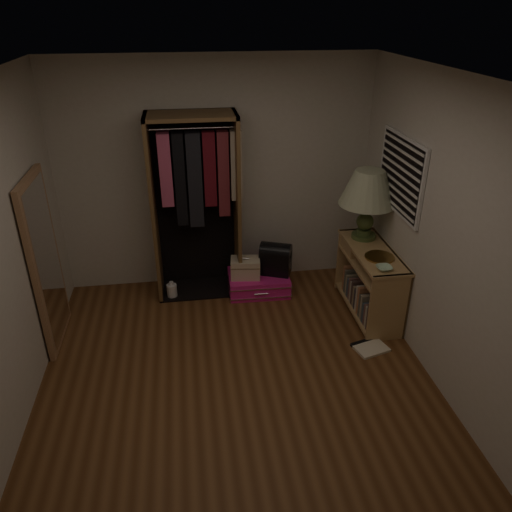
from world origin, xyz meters
The scene contains 13 objects.
ground centered at (0.00, 0.00, 0.00)m, with size 4.00×4.00×0.00m, color #593419.
room_walls centered at (0.08, 0.04, 1.50)m, with size 3.52×4.02×2.60m.
console_bookshelf centered at (1.54, 1.03, 0.40)m, with size 0.42×1.12×0.75m.
open_wardrobe centered at (-0.23, 1.77, 1.21)m, with size 0.99×0.50×2.05m.
floor_mirror centered at (-1.70, 1.00, 0.85)m, with size 0.06×0.80×1.70m.
pink_suitcase centered at (0.43, 1.60, 0.11)m, with size 0.72×0.54×0.22m.
train_case centered at (0.27, 1.57, 0.33)m, with size 0.36×0.27×0.24m.
black_bag centered at (0.63, 1.62, 0.41)m, with size 0.41×0.34×0.38m.
table_lamp centered at (1.54, 1.31, 1.31)m, with size 0.78×0.78×0.76m.
brass_tray centered at (1.54, 0.83, 0.76)m, with size 0.33×0.33×0.02m.
ceramic_bowl centered at (1.49, 0.58, 0.77)m, with size 0.15×0.15×0.04m, color #B1D5B5.
white_jug centered at (-0.58, 1.60, 0.09)m, with size 0.14×0.14×0.20m.
floor_book centered at (1.35, 0.36, 0.01)m, with size 0.37×0.33×0.03m.
Camera 1 is at (-0.35, -3.40, 3.06)m, focal length 35.00 mm.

